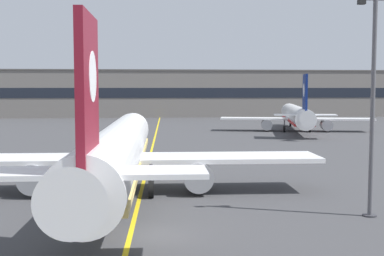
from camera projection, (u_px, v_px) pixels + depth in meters
The scene contains 7 objects.
ground_plane at pixel (150, 235), 28.22m from camera, with size 400.00×400.00×0.00m, color #3D3D3F.
taxiway_centreline at pixel (149, 160), 58.02m from camera, with size 0.30×180.00×0.01m, color yellow.
airliner_foreground at pixel (118, 151), 39.30m from camera, with size 32.12×41.47×11.65m.
airliner_background at pixel (296, 116), 96.17m from camera, with size 29.26×37.33×10.55m.
apron_lamp_post at pixel (373, 103), 31.87m from camera, with size 2.24×0.90×13.93m.
safety_cone_by_nose_gear at pixel (133, 161), 55.49m from camera, with size 0.44×0.44×0.55m.
terminal_building at pixel (163, 93), 147.48m from camera, with size 168.59×12.40×13.57m.
Camera 1 is at (-0.03, -27.77, 8.21)m, focal length 47.12 mm.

